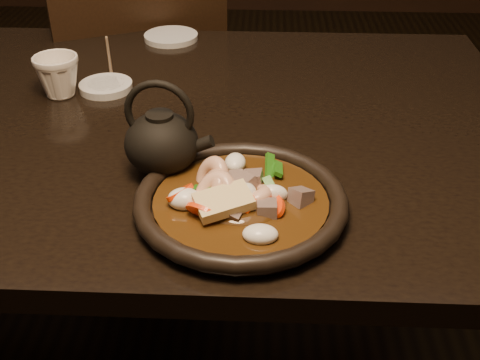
{
  "coord_description": "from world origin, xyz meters",
  "views": [
    {
      "loc": [
        0.33,
        -0.96,
        1.25
      ],
      "look_at": [
        0.29,
        -0.28,
        0.8
      ],
      "focal_mm": 45.0,
      "sensor_mm": 36.0,
      "label": 1
    }
  ],
  "objects_px": {
    "tea_cup": "(58,75)",
    "table": "(90,151)",
    "chair": "(138,94)",
    "teapot": "(162,140)",
    "plate": "(241,202)"
  },
  "relations": [
    {
      "from": "plate",
      "to": "teapot",
      "type": "relative_size",
      "value": 1.99
    },
    {
      "from": "chair",
      "to": "teapot",
      "type": "xyz_separation_m",
      "value": [
        0.21,
        -0.76,
        0.29
      ]
    },
    {
      "from": "tea_cup",
      "to": "chair",
      "type": "bearing_deg",
      "value": 86.28
    },
    {
      "from": "chair",
      "to": "teapot",
      "type": "bearing_deg",
      "value": 80.22
    },
    {
      "from": "chair",
      "to": "tea_cup",
      "type": "xyz_separation_m",
      "value": [
        -0.03,
        -0.5,
        0.27
      ]
    },
    {
      "from": "chair",
      "to": "plate",
      "type": "relative_size",
      "value": 3.22
    },
    {
      "from": "tea_cup",
      "to": "teapot",
      "type": "xyz_separation_m",
      "value": [
        0.24,
        -0.26,
        0.01
      ]
    },
    {
      "from": "table",
      "to": "chair",
      "type": "relative_size",
      "value": 1.67
    },
    {
      "from": "chair",
      "to": "tea_cup",
      "type": "bearing_deg",
      "value": 61.38
    },
    {
      "from": "plate",
      "to": "tea_cup",
      "type": "relative_size",
      "value": 3.5
    },
    {
      "from": "plate",
      "to": "teapot",
      "type": "xyz_separation_m",
      "value": [
        -0.12,
        0.1,
        0.04
      ]
    },
    {
      "from": "table",
      "to": "chair",
      "type": "height_order",
      "value": "chair"
    },
    {
      "from": "tea_cup",
      "to": "table",
      "type": "bearing_deg",
      "value": -49.57
    },
    {
      "from": "tea_cup",
      "to": "plate",
      "type": "bearing_deg",
      "value": -44.81
    },
    {
      "from": "chair",
      "to": "teapot",
      "type": "distance_m",
      "value": 0.84
    }
  ]
}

